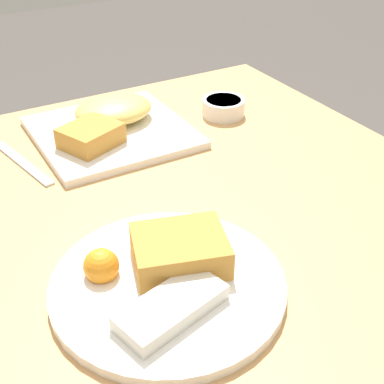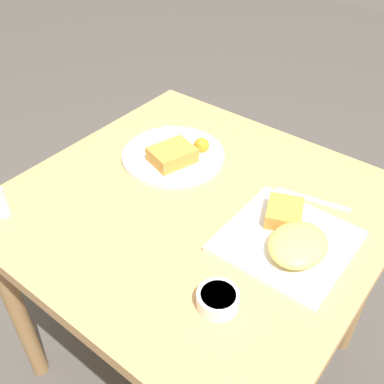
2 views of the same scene
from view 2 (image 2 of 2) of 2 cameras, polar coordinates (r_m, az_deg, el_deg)
The scene contains 7 objects.
ground_plane at distance 1.66m, azimuth 0.36°, elevation -20.05°, with size 8.00×8.00×0.00m, color #4C4742.
dining_table at distance 1.17m, azimuth 0.49°, elevation -4.63°, with size 0.84×0.88×0.71m.
plate_square_near at distance 1.01m, azimuth 12.41°, elevation -5.80°, with size 0.27×0.27×0.06m.
plate_oval_far at distance 1.25m, azimuth -2.33°, elevation 4.91°, with size 0.29×0.29×0.05m.
sauce_ramekin at distance 0.89m, azimuth 3.32°, elevation -13.43°, with size 0.08×0.08×0.03m.
salt_shaker at distance 1.15m, azimuth -23.17°, elevation -1.44°, with size 0.04×0.04×0.07m.
butter_knife at distance 1.16m, azimuth 15.06°, elevation -0.96°, with size 0.05×0.19×0.00m.
Camera 2 is at (-0.66, -0.51, 1.44)m, focal length 42.00 mm.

